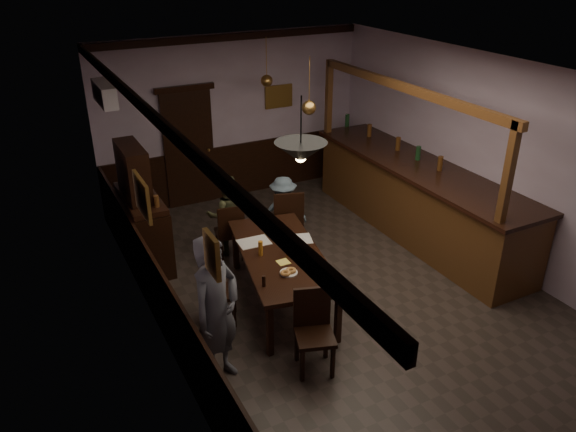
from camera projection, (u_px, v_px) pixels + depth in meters
room at (356, 198)px, 7.02m from camera, size 5.01×8.01×3.01m
dining_table at (281, 257)px, 7.31m from camera, size 1.42×2.36×0.75m
chair_far_left at (230, 230)px, 8.38m from camera, size 0.46×0.46×0.93m
chair_far_right at (288, 219)px, 8.56m from camera, size 0.57×0.57×1.05m
chair_near at (314, 326)px, 6.24m from camera, size 0.53×0.53×0.97m
chair_side at (214, 287)px, 7.00m from camera, size 0.52×0.52×0.92m
person_standing at (216, 312)px, 5.88m from camera, size 0.77×0.69×1.76m
person_seated_left at (226, 215)px, 8.56m from camera, size 0.69×0.58×1.27m
person_seated_right at (283, 211)px, 8.81m from camera, size 0.85×0.70×1.15m
newspaper_left at (254, 242)px, 7.53m from camera, size 0.44×0.32×0.01m
newspaper_right at (296, 239)px, 7.60m from camera, size 0.49×0.41×0.01m
napkin at (283, 262)px, 7.07m from camera, size 0.18×0.18×0.00m
saucer at (313, 269)px, 6.91m from camera, size 0.15×0.15×0.01m
coffee_cup at (315, 270)px, 6.81m from camera, size 0.09×0.09×0.07m
pastry_plate at (289, 273)px, 6.83m from camera, size 0.22×0.22×0.01m
pastry_ring_a at (285, 273)px, 6.77m from camera, size 0.13×0.13×0.04m
pastry_ring_b at (291, 270)px, 6.82m from camera, size 0.13×0.13×0.04m
soda_can at (289, 251)px, 7.19m from camera, size 0.07×0.07×0.12m
beer_glass at (261, 248)px, 7.18m from camera, size 0.06×0.06×0.20m
water_glass at (287, 246)px, 7.28m from camera, size 0.06×0.06×0.15m
pepper_mill at (264, 281)px, 6.54m from camera, size 0.04×0.04×0.14m
sideboard at (142, 217)px, 8.24m from camera, size 0.50×1.40×1.85m
bar_counter at (417, 198)px, 9.12m from camera, size 1.05×4.52×2.53m
door_back at (189, 150)px, 9.99m from camera, size 0.90×0.06×2.10m
ac_unit at (104, 94)px, 7.93m from camera, size 0.20×0.85×0.30m
picture_left_small at (212, 255)px, 4.44m from camera, size 0.04×0.28×0.36m
picture_left_large at (142, 197)px, 6.55m from camera, size 0.04×0.62×0.48m
picture_back at (279, 96)px, 10.42m from camera, size 0.55×0.04×0.42m
pendant_iron at (301, 152)px, 5.86m from camera, size 0.56×0.56×0.71m
pendant_brass_mid at (309, 108)px, 7.82m from camera, size 0.20×0.20×0.81m
pendant_brass_far at (267, 81)px, 9.34m from camera, size 0.20×0.20×0.81m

